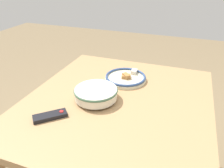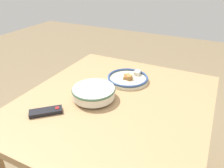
% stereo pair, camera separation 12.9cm
% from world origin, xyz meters
% --- Properties ---
extents(dining_table, '(1.10, 0.99, 0.73)m').
position_xyz_m(dining_table, '(0.00, 0.00, 0.65)').
color(dining_table, tan).
rests_on(dining_table, ground_plane).
extents(noodle_bowl, '(0.24, 0.24, 0.07)m').
position_xyz_m(noodle_bowl, '(-0.04, 0.11, 0.77)').
color(noodle_bowl, silver).
rests_on(noodle_bowl, dining_table).
extents(food_plate, '(0.27, 0.27, 0.05)m').
position_xyz_m(food_plate, '(0.24, 0.03, 0.75)').
color(food_plate, beige).
rests_on(food_plate, dining_table).
extents(tv_remote, '(0.15, 0.16, 0.02)m').
position_xyz_m(tv_remote, '(-0.27, 0.26, 0.74)').
color(tv_remote, black).
rests_on(tv_remote, dining_table).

